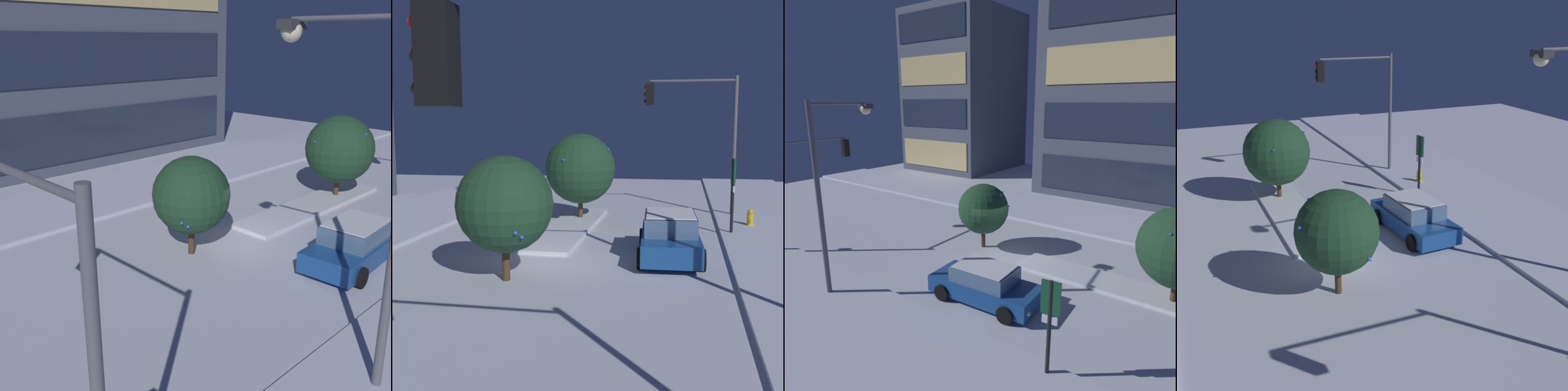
{
  "view_description": "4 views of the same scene",
  "coord_description": "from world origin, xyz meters",
  "views": [
    {
      "loc": [
        -12.52,
        -10.73,
        7.2
      ],
      "look_at": [
        -1.65,
        0.26,
        2.25
      ],
      "focal_mm": 44.97,
      "sensor_mm": 36.0,
      "label": 1
    },
    {
      "loc": [
        -14.85,
        -4.16,
        4.32
      ],
      "look_at": [
        0.66,
        -1.31,
        2.14
      ],
      "focal_mm": 47.57,
      "sensor_mm": 36.0,
      "label": 2
    },
    {
      "loc": [
        9.27,
        -14.25,
        7.66
      ],
      "look_at": [
        -1.21,
        -0.09,
        3.07
      ],
      "focal_mm": 33.21,
      "sensor_mm": 36.0,
      "label": 3
    },
    {
      "loc": [
        -15.1,
        5.17,
        8.56
      ],
      "look_at": [
        0.75,
        -1.55,
        2.28
      ],
      "focal_mm": 46.43,
      "sensor_mm": 36.0,
      "label": 4
    }
  ],
  "objects": [
    {
      "name": "median_strip",
      "position": [
        5.8,
        0.4,
        0.07
      ],
      "size": [
        9.0,
        1.8,
        0.14
      ],
      "primitive_type": "cube",
      "color": "silver",
      "rests_on": "ground"
    },
    {
      "name": "decorated_tree_left_of_median",
      "position": [
        -1.51,
        0.61,
        2.15
      ],
      "size": [
        2.68,
        2.68,
        3.49
      ],
      "color": "#473323",
      "rests_on": "ground"
    },
    {
      "name": "curb_strip_near",
      "position": [
        0.0,
        -8.27,
        0.07
      ],
      "size": [
        52.0,
        5.2,
        0.14
      ],
      "primitive_type": "cube",
      "color": "silver",
      "rests_on": "ground"
    },
    {
      "name": "ground",
      "position": [
        0.0,
        0.0,
        0.0
      ],
      "size": [
        52.0,
        52.0,
        0.0
      ],
      "primitive_type": "plane",
      "color": "silver"
    },
    {
      "name": "street_lamp_arched",
      "position": [
        -3.64,
        -6.45,
        5.03
      ],
      "size": [
        0.56,
        2.88,
        7.73
      ],
      "rotation": [
        0.0,
        0.0,
        1.64
      ],
      "color": "#565960",
      "rests_on": "ground"
    },
    {
      "name": "traffic_light_corner_near_left",
      "position": [
        -9.95,
        -4.46,
        4.03
      ],
      "size": [
        0.32,
        5.11,
        5.79
      ],
      "rotation": [
        0.0,
        0.0,
        1.57
      ],
      "color": "#565960",
      "rests_on": "ground"
    },
    {
      "name": "office_tower_secondary",
      "position": [
        -18.0,
        19.73,
        8.62
      ],
      "size": [
        10.06,
        11.15,
        17.23
      ],
      "color": "#4C5466",
      "rests_on": "ground"
    },
    {
      "name": "curb_strip_far",
      "position": [
        0.0,
        8.27,
        0.07
      ],
      "size": [
        52.0,
        5.2,
        0.14
      ],
      "primitive_type": "cube",
      "color": "silver",
      "rests_on": "ground"
    },
    {
      "name": "car_near",
      "position": [
        1.77,
        -3.8,
        0.71
      ],
      "size": [
        4.51,
        2.21,
        1.49
      ],
      "rotation": [
        0.0,
        0.0,
        0.05
      ],
      "color": "#19478C",
      "rests_on": "ground"
    },
    {
      "name": "parking_info_sign",
      "position": [
        5.6,
        -6.08,
        1.94
      ],
      "size": [
        0.55,
        0.13,
        3.01
      ],
      "rotation": [
        0.0,
        0.0,
        1.7
      ],
      "color": "black",
      "rests_on": "ground"
    }
  ]
}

